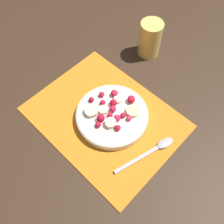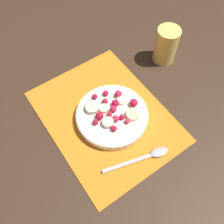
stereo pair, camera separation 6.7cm
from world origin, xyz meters
TOP-DOWN VIEW (x-y plane):
  - ground_plane at (0.00, 0.00)m, footprint 3.00×3.00m
  - placemat at (0.00, 0.00)m, footprint 0.40×0.31m
  - fruit_bowl at (0.02, 0.01)m, footprint 0.20×0.20m
  - spoon at (0.16, 0.02)m, footprint 0.06×0.18m
  - drinking_glass at (-0.07, 0.28)m, footprint 0.07×0.07m

SIDE VIEW (x-z plane):
  - ground_plane at x=0.00m, z-range 0.00..0.00m
  - placemat at x=0.00m, z-range 0.00..0.01m
  - spoon at x=0.16m, z-range 0.01..0.01m
  - fruit_bowl at x=0.02m, z-range 0.00..0.04m
  - drinking_glass at x=-0.07m, z-range 0.00..0.12m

